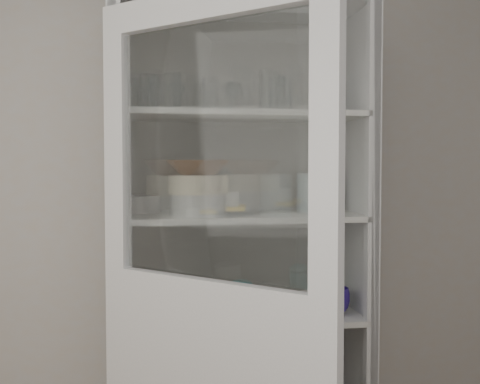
# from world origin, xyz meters

# --- Properties ---
(wall_back) EXTENTS (3.60, 0.02, 2.60)m
(wall_back) POSITION_xyz_m (0.00, 1.50, 1.30)
(wall_back) COLOR #B1B1B1
(wall_back) RESTS_ON ground
(pantry_cabinet) EXTENTS (1.00, 0.45, 2.10)m
(pantry_cabinet) POSITION_xyz_m (0.20, 1.34, 0.94)
(pantry_cabinet) COLOR silver
(pantry_cabinet) RESTS_ON floor
(cupboard_door) EXTENTS (0.68, 0.65, 2.00)m
(cupboard_door) POSITION_xyz_m (0.02, 0.74, 0.87)
(cupboard_door) COLOR silver
(cupboard_door) RESTS_ON floor
(tumbler_0) EXTENTS (0.07, 0.07, 0.13)m
(tumbler_0) POSITION_xyz_m (-0.16, 1.16, 1.73)
(tumbler_0) COLOR silver
(tumbler_0) RESTS_ON shelf_glass
(tumbler_1) EXTENTS (0.08, 0.08, 0.13)m
(tumbler_1) POSITION_xyz_m (-0.13, 1.15, 1.72)
(tumbler_1) COLOR silver
(tumbler_1) RESTS_ON shelf_glass
(tumbler_2) EXTENTS (0.09, 0.09, 0.14)m
(tumbler_2) POSITION_xyz_m (-0.07, 1.16, 1.73)
(tumbler_2) COLOR silver
(tumbler_2) RESTS_ON shelf_glass
(tumbler_3) EXTENTS (0.07, 0.07, 0.13)m
(tumbler_3) POSITION_xyz_m (0.35, 1.16, 1.72)
(tumbler_3) COLOR silver
(tumbler_3) RESTS_ON shelf_glass
(tumbler_4) EXTENTS (0.10, 0.10, 0.16)m
(tumbler_4) POSITION_xyz_m (0.30, 1.16, 1.74)
(tumbler_4) COLOR silver
(tumbler_4) RESTS_ON shelf_glass
(tumbler_5) EXTENTS (0.08, 0.08, 0.13)m
(tumbler_5) POSITION_xyz_m (0.32, 1.12, 1.73)
(tumbler_5) COLOR silver
(tumbler_5) RESTS_ON shelf_glass
(tumbler_6) EXTENTS (0.09, 0.09, 0.14)m
(tumbler_6) POSITION_xyz_m (0.52, 1.16, 1.73)
(tumbler_6) COLOR silver
(tumbler_6) RESTS_ON shelf_glass
(tumbler_7) EXTENTS (0.07, 0.07, 0.13)m
(tumbler_7) POSITION_xyz_m (-0.21, 1.29, 1.73)
(tumbler_7) COLOR silver
(tumbler_7) RESTS_ON shelf_glass
(tumbler_8) EXTENTS (0.08, 0.08, 0.13)m
(tumbler_8) POSITION_xyz_m (-0.14, 1.25, 1.73)
(tumbler_8) COLOR silver
(tumbler_8) RESTS_ON shelf_glass
(tumbler_9) EXTENTS (0.07, 0.07, 0.13)m
(tumbler_9) POSITION_xyz_m (0.08, 1.25, 1.73)
(tumbler_9) COLOR silver
(tumbler_9) RESTS_ON shelf_glass
(goblet_0) EXTENTS (0.07, 0.07, 0.16)m
(goblet_0) POSITION_xyz_m (-0.05, 1.39, 1.74)
(goblet_0) COLOR silver
(goblet_0) RESTS_ON shelf_glass
(goblet_1) EXTENTS (0.07, 0.07, 0.16)m
(goblet_1) POSITION_xyz_m (0.18, 1.40, 1.74)
(goblet_1) COLOR silver
(goblet_1) RESTS_ON shelf_glass
(goblet_2) EXTENTS (0.07, 0.07, 0.15)m
(goblet_2) POSITION_xyz_m (0.19, 1.38, 1.74)
(goblet_2) COLOR silver
(goblet_2) RESTS_ON shelf_glass
(goblet_3) EXTENTS (0.07, 0.07, 0.17)m
(goblet_3) POSITION_xyz_m (0.58, 1.36, 1.74)
(goblet_3) COLOR silver
(goblet_3) RESTS_ON shelf_glass
(plate_stack_front) EXTENTS (0.22, 0.22, 0.08)m
(plate_stack_front) POSITION_xyz_m (0.03, 1.20, 1.30)
(plate_stack_front) COLOR silver
(plate_stack_front) RESTS_ON shelf_plates
(plate_stack_back) EXTENTS (0.19, 0.19, 0.07)m
(plate_stack_back) POSITION_xyz_m (-0.21, 1.38, 1.30)
(plate_stack_back) COLOR silver
(plate_stack_back) RESTS_ON shelf_plates
(cream_bowl) EXTENTS (0.31, 0.31, 0.07)m
(cream_bowl) POSITION_xyz_m (0.03, 1.20, 1.38)
(cream_bowl) COLOR #F5E4C0
(cream_bowl) RESTS_ON plate_stack_front
(terracotta_bowl) EXTENTS (0.25, 0.25, 0.06)m
(terracotta_bowl) POSITION_xyz_m (0.03, 1.20, 1.45)
(terracotta_bowl) COLOR brown
(terracotta_bowl) RESTS_ON cream_bowl
(glass_platter) EXTENTS (0.37, 0.37, 0.02)m
(glass_platter) POSITION_xyz_m (0.13, 1.26, 1.27)
(glass_platter) COLOR silver
(glass_platter) RESTS_ON shelf_plates
(yellow_trivet) EXTENTS (0.21, 0.21, 0.01)m
(yellow_trivet) POSITION_xyz_m (0.13, 1.26, 1.29)
(yellow_trivet) COLOR yellow
(yellow_trivet) RESTS_ON glass_platter
(white_ramekin) EXTENTS (0.14, 0.14, 0.06)m
(white_ramekin) POSITION_xyz_m (0.13, 1.26, 1.32)
(white_ramekin) COLOR silver
(white_ramekin) RESTS_ON yellow_trivet
(grey_bowl_stack) EXTENTS (0.12, 0.12, 0.16)m
(grey_bowl_stack) POSITION_xyz_m (0.50, 1.30, 1.34)
(grey_bowl_stack) COLOR #ADC4C4
(grey_bowl_stack) RESTS_ON shelf_plates
(mug_blue) EXTENTS (0.16, 0.16, 0.11)m
(mug_blue) POSITION_xyz_m (0.56, 1.18, 0.91)
(mug_blue) COLOR navy
(mug_blue) RESTS_ON shelf_mugs
(mug_teal) EXTENTS (0.10, 0.10, 0.09)m
(mug_teal) POSITION_xyz_m (0.54, 1.35, 0.90)
(mug_teal) COLOR #247776
(mug_teal) RESTS_ON shelf_mugs
(mug_white) EXTENTS (0.13, 0.13, 0.10)m
(mug_white) POSITION_xyz_m (0.46, 1.15, 0.91)
(mug_white) COLOR silver
(mug_white) RESTS_ON shelf_mugs
(teal_jar) EXTENTS (0.09, 0.09, 0.11)m
(teal_jar) POSITION_xyz_m (0.21, 1.30, 0.92)
(teal_jar) COLOR #247776
(teal_jar) RESTS_ON shelf_mugs
(measuring_cups) EXTENTS (0.10, 0.10, 0.04)m
(measuring_cups) POSITION_xyz_m (0.01, 1.18, 0.88)
(measuring_cups) COLOR silver
(measuring_cups) RESTS_ON shelf_mugs
(white_canister) EXTENTS (0.13, 0.13, 0.14)m
(white_canister) POSITION_xyz_m (-0.11, 1.29, 0.93)
(white_canister) COLOR silver
(white_canister) RESTS_ON shelf_mugs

